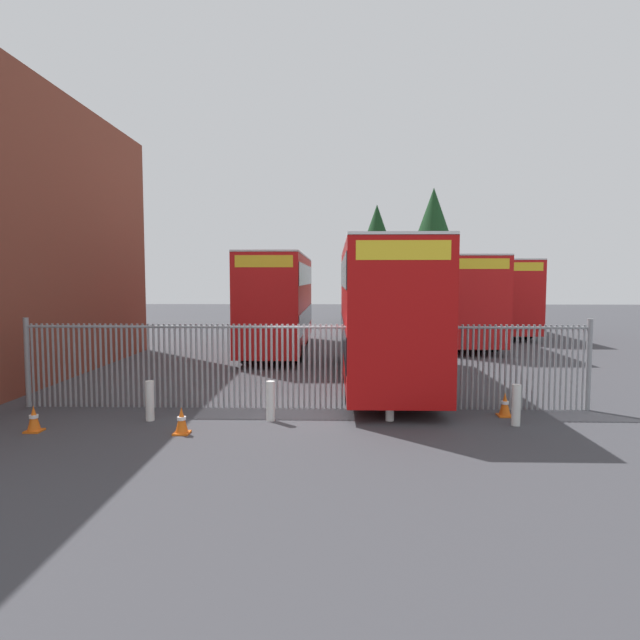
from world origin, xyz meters
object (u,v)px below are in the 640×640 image
(traffic_cone_by_gate, at_px, (182,421))
(traffic_cone_mid_forecourt, at_px, (505,405))
(bollard_center_front, at_px, (271,401))
(traffic_cone_near_kerb, at_px, (34,419))
(double_decker_bus_behind_fence_right, at_px, (455,297))
(bollard_near_left, at_px, (150,401))
(double_decker_bus_behind_fence_left, at_px, (279,299))
(double_decker_bus_far_back, at_px, (492,294))
(double_decker_bus_near_gate, at_px, (382,308))
(bollard_near_right, at_px, (390,401))
(bollard_far_right, at_px, (516,405))

(traffic_cone_by_gate, distance_m, traffic_cone_mid_forecourt, 7.67)
(bollard_center_front, distance_m, traffic_cone_near_kerb, 5.21)
(double_decker_bus_behind_fence_right, relative_size, bollard_near_left, 11.38)
(double_decker_bus_behind_fence_left, bearing_deg, traffic_cone_near_kerb, -106.63)
(traffic_cone_mid_forecourt, bearing_deg, double_decker_bus_behind_fence_right, 82.10)
(traffic_cone_mid_forecourt, bearing_deg, double_decker_bus_far_back, 74.85)
(double_decker_bus_near_gate, distance_m, bollard_center_front, 6.21)
(bollard_near_right, relative_size, traffic_cone_by_gate, 1.61)
(double_decker_bus_behind_fence_left, xyz_separation_m, bollard_center_front, (1.07, -12.42, -1.95))
(double_decker_bus_behind_fence_right, xyz_separation_m, bollard_near_left, (-10.66, -15.84, -1.95))
(double_decker_bus_near_gate, distance_m, bollard_near_left, 8.05)
(double_decker_bus_near_gate, relative_size, double_decker_bus_behind_fence_right, 1.00)
(double_decker_bus_behind_fence_left, bearing_deg, bollard_center_front, -85.09)
(traffic_cone_near_kerb, bearing_deg, traffic_cone_mid_forecourt, 8.61)
(traffic_cone_by_gate, bearing_deg, double_decker_bus_behind_fence_right, 60.45)
(bollard_near_left, distance_m, bollard_center_front, 2.87)
(bollard_far_right, bearing_deg, bollard_near_right, 173.14)
(bollard_near_right, distance_m, traffic_cone_by_gate, 4.79)
(double_decker_bus_behind_fence_right, relative_size, bollard_far_right, 11.38)
(bollard_center_front, xyz_separation_m, bollard_near_right, (2.82, 0.09, 0.00))
(bollard_near_right, bearing_deg, traffic_cone_mid_forecourt, 9.48)
(double_decker_bus_behind_fence_right, distance_m, bollard_near_right, 16.58)
(bollard_center_front, xyz_separation_m, bollard_far_right, (5.67, -0.25, 0.00))
(double_decker_bus_behind_fence_left, height_order, bollard_near_left, double_decker_bus_behind_fence_left)
(double_decker_bus_behind_fence_left, bearing_deg, traffic_cone_by_gate, -93.10)
(bollard_center_front, bearing_deg, bollard_near_right, 1.81)
(double_decker_bus_far_back, height_order, bollard_far_right, double_decker_bus_far_back)
(traffic_cone_near_kerb, bearing_deg, traffic_cone_by_gate, -1.20)
(double_decker_bus_near_gate, height_order, bollard_far_right, double_decker_bus_near_gate)
(double_decker_bus_behind_fence_right, bearing_deg, double_decker_bus_far_back, 57.11)
(traffic_cone_by_gate, bearing_deg, bollard_far_right, 6.73)
(double_decker_bus_near_gate, height_order, bollard_near_right, double_decker_bus_near_gate)
(double_decker_bus_behind_fence_left, xyz_separation_m, double_decker_bus_behind_fence_right, (8.85, 3.37, 0.00))
(bollard_near_right, bearing_deg, double_decker_bus_near_gate, 87.44)
(double_decker_bus_behind_fence_right, bearing_deg, traffic_cone_by_gate, -119.55)
(double_decker_bus_near_gate, distance_m, traffic_cone_by_gate, 8.14)
(traffic_cone_mid_forecourt, bearing_deg, bollard_near_right, -170.52)
(double_decker_bus_near_gate, relative_size, bollard_center_front, 11.38)
(bollard_far_right, bearing_deg, bollard_near_left, 178.66)
(double_decker_bus_behind_fence_left, height_order, double_decker_bus_far_back, same)
(double_decker_bus_near_gate, height_order, traffic_cone_near_kerb, double_decker_bus_near_gate)
(double_decker_bus_far_back, relative_size, bollard_far_right, 11.38)
(bollard_near_left, relative_size, bollard_near_right, 1.00)
(bollard_far_right, relative_size, traffic_cone_mid_forecourt, 1.61)
(bollard_center_front, xyz_separation_m, traffic_cone_by_gate, (-1.80, -1.13, -0.19))
(double_decker_bus_far_back, height_order, bollard_near_right, double_decker_bus_far_back)
(bollard_center_front, height_order, bollard_far_right, same)
(double_decker_bus_near_gate, relative_size, bollard_near_right, 11.38)
(double_decker_bus_near_gate, distance_m, bollard_near_right, 5.33)
(double_decker_bus_behind_fence_right, bearing_deg, bollard_far_right, -97.52)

